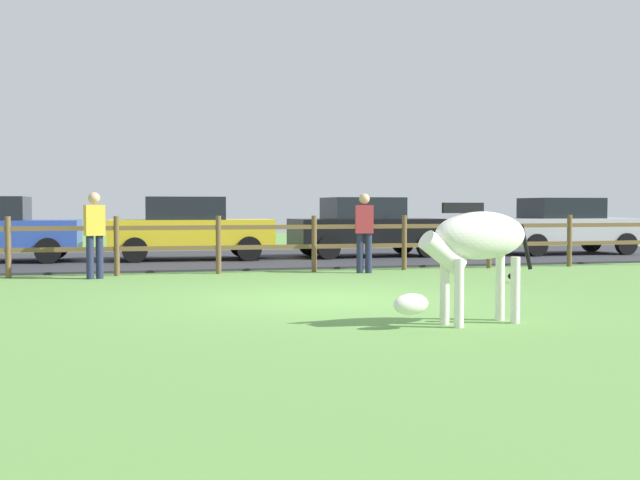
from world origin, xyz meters
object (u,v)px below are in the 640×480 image
(parked_car_yellow, at_px, (189,228))
(visitor_right_of_tree, at_px, (95,231))
(parked_car_black, at_px, (367,227))
(crow_on_grass, at_px, (513,276))
(visitor_left_of_tree, at_px, (364,229))
(zebra, at_px, (475,245))
(parked_car_silver, at_px, (564,226))

(parked_car_yellow, distance_m, visitor_right_of_tree, 4.91)
(parked_car_black, bearing_deg, visitor_right_of_tree, -146.86)
(crow_on_grass, xyz_separation_m, parked_car_yellow, (-5.06, 7.14, 0.72))
(visitor_left_of_tree, bearing_deg, parked_car_black, 71.40)
(crow_on_grass, distance_m, visitor_right_of_tree, 7.81)
(zebra, distance_m, visitor_right_of_tree, 8.48)
(crow_on_grass, relative_size, visitor_left_of_tree, 0.13)
(parked_car_black, bearing_deg, zebra, -102.07)
(parked_car_yellow, relative_size, parked_car_silver, 1.01)
(zebra, distance_m, parked_car_silver, 14.13)
(visitor_left_of_tree, bearing_deg, parked_car_yellow, 125.63)
(parked_car_black, relative_size, parked_car_silver, 1.01)
(crow_on_grass, relative_size, parked_car_black, 0.05)
(crow_on_grass, bearing_deg, parked_car_silver, 52.73)
(parked_car_black, height_order, parked_car_yellow, same)
(zebra, distance_m, parked_car_black, 12.02)
(parked_car_silver, bearing_deg, visitor_left_of_tree, -149.70)
(visitor_right_of_tree, bearing_deg, parked_car_yellow, 63.28)
(crow_on_grass, xyz_separation_m, visitor_right_of_tree, (-7.27, 2.75, 0.78))
(zebra, bearing_deg, visitor_left_of_tree, 82.13)
(parked_car_silver, xyz_separation_m, visitor_right_of_tree, (-12.57, -4.21, 0.06))
(parked_car_silver, height_order, visitor_left_of_tree, visitor_left_of_tree)
(crow_on_grass, xyz_separation_m, parked_car_silver, (5.30, 6.97, 0.72))
(parked_car_yellow, bearing_deg, crow_on_grass, -54.64)
(zebra, relative_size, visitor_right_of_tree, 1.17)
(parked_car_yellow, bearing_deg, visitor_left_of_tree, -54.37)
(parked_car_silver, bearing_deg, crow_on_grass, -127.27)
(parked_car_yellow, xyz_separation_m, visitor_left_of_tree, (3.15, -4.39, 0.06))
(parked_car_yellow, relative_size, visitor_left_of_tree, 2.48)
(parked_car_black, xyz_separation_m, parked_car_yellow, (-4.66, -0.10, 0.00))
(crow_on_grass, distance_m, visitor_left_of_tree, 3.44)
(crow_on_grass, bearing_deg, visitor_right_of_tree, 159.25)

